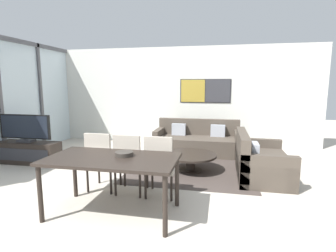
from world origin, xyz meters
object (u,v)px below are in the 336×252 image
dining_table (112,163)px  dining_chair_centre (130,162)px  sofa_main (197,142)px  fruit_bowl (124,153)px  sofa_side (258,163)px  dining_chair_right (160,164)px  coffee_table (191,158)px  television (25,128)px  dining_chair_left (101,159)px  tv_console (27,152)px

dining_table → dining_chair_centre: dining_chair_centre is taller
sofa_main → fruit_bowl: bearing=-101.4°
dining_chair_centre → sofa_side: bearing=30.5°
dining_table → dining_chair_right: dining_chair_right is taller
sofa_side → dining_chair_centre: bearing=120.5°
sofa_side → dining_chair_right: 2.04m
coffee_table → dining_table: dining_table is taller
sofa_main → dining_chair_right: (-0.31, -2.81, 0.26)m
coffee_table → sofa_main: bearing=90.0°
television → fruit_bowl: 3.39m
sofa_main → dining_chair_left: size_ratio=2.16×
dining_table → fruit_bowl: bearing=37.6°
sofa_side → fruit_bowl: (-1.95, -1.78, 0.54)m
tv_console → fruit_bowl: (2.94, -1.68, 0.57)m
coffee_table → fruit_bowl: fruit_bowl is taller
television → coffee_table: size_ratio=1.18×
tv_console → dining_chair_centre: 3.04m
dining_chair_centre → tv_console: bearing=158.1°
dining_chair_right → coffee_table: bearing=76.7°
tv_console → dining_chair_centre: size_ratio=1.52×
coffee_table → dining_chair_right: (-0.31, -1.32, 0.27)m
television → coffee_table: (3.61, 0.18, -0.52)m
sofa_side → fruit_bowl: same height
sofa_main → dining_chair_right: bearing=-96.3°
dining_table → television: bearing=147.6°
coffee_table → dining_chair_right: 1.39m
fruit_bowl → coffee_table: bearing=70.1°
tv_console → sofa_main: bearing=24.8°
dining_chair_left → dining_chair_right: size_ratio=1.00×
sofa_main → dining_chair_centre: bearing=-106.1°
dining_chair_left → dining_chair_right: bearing=-3.2°
sofa_main → dining_chair_centre: size_ratio=2.16×
dining_chair_left → tv_console: bearing=154.8°
fruit_bowl → dining_chair_left: bearing=136.4°
sofa_side → dining_chair_centre: size_ratio=1.51×
sofa_main → sofa_side: 2.02m
sofa_main → sofa_side: size_ratio=1.43×
dining_chair_left → dining_chair_centre: size_ratio=1.00×
dining_chair_left → television: bearing=154.8°
dining_chair_centre → dining_chair_right: size_ratio=1.00×
television → fruit_bowl: television is taller
television → dining_chair_centre: television is taller
tv_console → television: bearing=90.0°
tv_console → television: (0.00, 0.00, 0.54)m
sofa_main → tv_console: bearing=-155.2°
tv_console → dining_table: (2.81, -1.78, 0.46)m
dining_table → dining_chair_right: size_ratio=1.77×
tv_console → sofa_side: bearing=1.2°
dining_table → dining_chair_right: 0.83m
dining_chair_right → fruit_bowl: (-0.36, -0.54, 0.28)m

